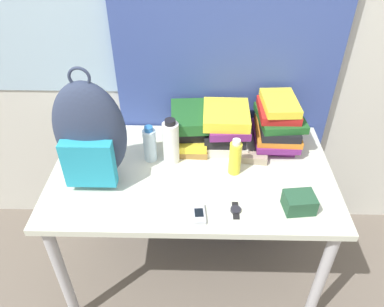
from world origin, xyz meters
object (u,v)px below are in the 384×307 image
(cell_phone, at_px, (199,214))
(camera_pouch, at_px, (299,202))
(wristwatch, at_px, (236,210))
(water_bottle, at_px, (150,144))
(backpack, at_px, (90,135))
(book_stack_left, at_px, (190,128))
(book_stack_right, at_px, (278,124))
(sunglasses_case, at_px, (251,158))
(book_stack_center, at_px, (226,127))
(sunscreen_bottle, at_px, (235,158))
(sports_bottle, at_px, (171,142))

(cell_phone, xyz_separation_m, camera_pouch, (0.40, 0.05, 0.03))
(cell_phone, bearing_deg, wristwatch, 10.73)
(water_bottle, bearing_deg, backpack, -149.92)
(book_stack_left, distance_m, wristwatch, 0.51)
(book_stack_right, xyz_separation_m, sunglasses_case, (-0.13, -0.14, -0.10))
(book_stack_left, xyz_separation_m, book_stack_center, (0.17, -0.00, 0.01))
(book_stack_center, distance_m, sunscreen_bottle, 0.22)
(cell_phone, distance_m, wristwatch, 0.15)
(sunscreen_bottle, height_order, sunglasses_case, sunscreen_bottle)
(book_stack_left, xyz_separation_m, wristwatch, (0.20, -0.46, -0.09))
(sunglasses_case, bearing_deg, book_stack_center, 130.24)
(sunscreen_bottle, relative_size, camera_pouch, 1.37)
(book_stack_left, height_order, sunscreen_bottle, same)
(camera_pouch, relative_size, wristwatch, 1.39)
(book_stack_left, height_order, book_stack_center, book_stack_center)
(book_stack_left, relative_size, sunscreen_bottle, 1.55)
(book_stack_left, relative_size, water_bottle, 1.52)
(book_stack_center, xyz_separation_m, camera_pouch, (0.28, -0.44, -0.06))
(book_stack_left, bearing_deg, cell_phone, -84.30)
(book_stack_center, height_order, sunscreen_bottle, book_stack_center)
(sunscreen_bottle, distance_m, sunglasses_case, 0.13)
(sunscreen_bottle, bearing_deg, wristwatch, -92.12)
(sunscreen_bottle, xyz_separation_m, sunglasses_case, (0.08, 0.08, -0.07))
(wristwatch, bearing_deg, sunscreen_bottle, 87.88)
(book_stack_right, relative_size, cell_phone, 2.63)
(wristwatch, bearing_deg, book_stack_center, 92.79)
(sunglasses_case, bearing_deg, water_bottle, 179.58)
(backpack, height_order, sports_bottle, backpack)
(book_stack_center, height_order, water_bottle, book_stack_center)
(book_stack_left, relative_size, sports_bottle, 1.22)
(book_stack_center, height_order, book_stack_right, book_stack_right)
(water_bottle, bearing_deg, sunscreen_bottle, -12.50)
(cell_phone, xyz_separation_m, wristwatch, (0.15, 0.03, -0.00))
(book_stack_right, relative_size, wristwatch, 2.95)
(book_stack_right, distance_m, sunscreen_bottle, 0.31)
(sunscreen_bottle, bearing_deg, book_stack_center, 98.15)
(book_stack_right, relative_size, sports_bottle, 1.22)
(sunscreen_bottle, distance_m, camera_pouch, 0.33)
(backpack, relative_size, book_stack_right, 1.90)
(sunscreen_bottle, xyz_separation_m, wristwatch, (-0.01, -0.24, -0.08))
(sports_bottle, bearing_deg, cell_phone, -69.25)
(book_stack_right, distance_m, sports_bottle, 0.52)
(backpack, xyz_separation_m, camera_pouch, (0.85, -0.18, -0.19))
(water_bottle, xyz_separation_m, cell_phone, (0.23, -0.35, -0.08))
(book_stack_center, xyz_separation_m, book_stack_right, (0.25, -0.00, 0.02))
(sports_bottle, xyz_separation_m, cell_phone, (0.13, -0.34, -0.10))
(backpack, xyz_separation_m, book_stack_right, (0.82, 0.26, -0.10))
(book_stack_center, xyz_separation_m, water_bottle, (-0.35, -0.13, -0.01))
(backpack, bearing_deg, water_bottle, 30.08)
(camera_pouch, bearing_deg, water_bottle, 153.89)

